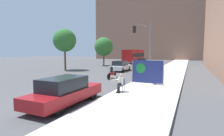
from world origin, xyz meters
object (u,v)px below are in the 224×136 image
object	(u,v)px
city_bus_on_road	(134,56)
car_on_road_midblock	(143,62)
car_on_road_nearest	(120,66)
traffic_light_pole	(144,40)
motorcycle_on_road	(112,73)
jogger_on_sidewalk	(155,74)
protest_banner	(147,72)
seated_protester	(120,82)
street_tree_near_curb	(65,40)
parked_car_curbside	(65,91)
street_tree_midblock	(104,47)

from	to	relation	value
city_bus_on_road	car_on_road_midblock	bearing A→B (deg)	-61.41
car_on_road_nearest	traffic_light_pole	bearing A→B (deg)	-30.73
city_bus_on_road	motorcycle_on_road	world-z (taller)	city_bus_on_road
jogger_on_sidewalk	protest_banner	bearing A→B (deg)	17.56
seated_protester	street_tree_near_curb	distance (m)	17.57
jogger_on_sidewalk	traffic_light_pole	bearing A→B (deg)	-70.97
traffic_light_pole	street_tree_near_curb	world-z (taller)	traffic_light_pole
car_on_road_nearest	street_tree_near_curb	xyz separation A→B (m)	(-8.31, -1.97, 3.75)
seated_protester	parked_car_curbside	bearing A→B (deg)	-118.09
city_bus_on_road	seated_protester	bearing A→B (deg)	-74.52
car_on_road_nearest	street_tree_near_curb	distance (m)	9.33
city_bus_on_road	street_tree_near_curb	world-z (taller)	street_tree_near_curb
protest_banner	parked_car_curbside	bearing A→B (deg)	-112.16
jogger_on_sidewalk	seated_protester	bearing A→B (deg)	64.21
traffic_light_pole	street_tree_near_curb	size ratio (longest dim) A/B	0.98
jogger_on_sidewalk	protest_banner	distance (m)	0.64
parked_car_curbside	city_bus_on_road	size ratio (longest dim) A/B	0.47
seated_protester	parked_car_curbside	size ratio (longest dim) A/B	0.25
car_on_road_nearest	street_tree_midblock	xyz separation A→B (m)	(-6.69, 7.85, 3.03)
seated_protester	car_on_road_midblock	bearing A→B (deg)	99.53
parked_car_curbside	city_bus_on_road	bearing A→B (deg)	101.13
seated_protester	street_tree_midblock	xyz separation A→B (m)	(-11.70, 20.66, 2.98)
jogger_on_sidewalk	street_tree_near_curb	size ratio (longest dim) A/B	0.26
seated_protester	parked_car_curbside	xyz separation A→B (m)	(-1.74, -3.39, -0.05)
jogger_on_sidewalk	car_on_road_nearest	bearing A→B (deg)	-56.24
car_on_road_nearest	car_on_road_midblock	distance (m)	9.55
street_tree_midblock	seated_protester	bearing A→B (deg)	-60.47
city_bus_on_road	street_tree_near_curb	bearing A→B (deg)	-104.76
car_on_road_nearest	car_on_road_midblock	xyz separation A→B (m)	(0.88, 9.51, 0.02)
seated_protester	car_on_road_midblock	world-z (taller)	car_on_road_midblock
protest_banner	street_tree_near_curb	size ratio (longest dim) A/B	0.41
protest_banner	street_tree_midblock	size ratio (longest dim) A/B	0.45
traffic_light_pole	parked_car_curbside	bearing A→B (deg)	-92.94
jogger_on_sidewalk	car_on_road_nearest	world-z (taller)	jogger_on_sidewalk
car_on_road_nearest	street_tree_midblock	distance (m)	10.75
street_tree_midblock	motorcycle_on_road	bearing A→B (deg)	-60.27
car_on_road_midblock	motorcycle_on_road	distance (m)	16.43
seated_protester	motorcycle_on_road	distance (m)	6.76
traffic_light_pole	car_on_road_nearest	bearing A→B (deg)	149.27
city_bus_on_road	street_tree_midblock	bearing A→B (deg)	-110.17
jogger_on_sidewalk	protest_banner	world-z (taller)	protest_banner
car_on_road_nearest	motorcycle_on_road	distance (m)	7.12
jogger_on_sidewalk	city_bus_on_road	xyz separation A→B (m)	(-9.88, 26.40, 0.87)
protest_banner	street_tree_midblock	bearing A→B (deg)	126.27
car_on_road_midblock	motorcycle_on_road	size ratio (longest dim) A/B	2.03
jogger_on_sidewalk	car_on_road_nearest	size ratio (longest dim) A/B	0.35
seated_protester	motorcycle_on_road	bearing A→B (deg)	118.05
street_tree_midblock	traffic_light_pole	bearing A→B (deg)	-43.75
motorcycle_on_road	street_tree_near_curb	size ratio (longest dim) A/B	0.34
seated_protester	jogger_on_sidewalk	bearing A→B (deg)	64.94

